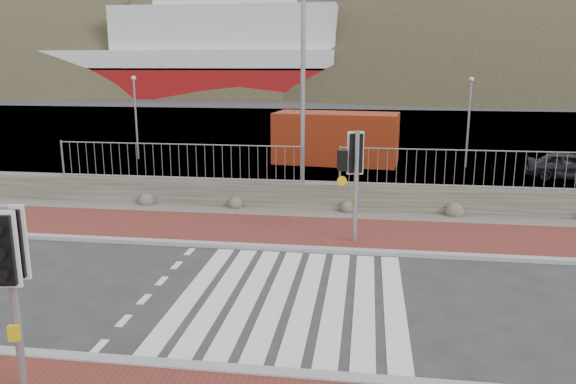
% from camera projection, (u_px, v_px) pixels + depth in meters
% --- Properties ---
extents(ground, '(220.00, 220.00, 0.00)m').
position_uv_depth(ground, '(291.00, 298.00, 11.63)').
color(ground, '#28282B').
rests_on(ground, ground).
extents(sidewalk_far, '(40.00, 3.00, 0.08)m').
position_uv_depth(sidewalk_far, '(313.00, 233.00, 15.96)').
color(sidewalk_far, maroon).
rests_on(sidewalk_far, ground).
extents(kerb_near, '(40.00, 0.25, 0.12)m').
position_uv_depth(kerb_near, '(265.00, 373.00, 8.73)').
color(kerb_near, gray).
rests_on(kerb_near, ground).
extents(kerb_far, '(40.00, 0.25, 0.12)m').
position_uv_depth(kerb_far, '(307.00, 249.00, 14.51)').
color(kerb_far, gray).
rests_on(kerb_far, ground).
extents(zebra_crossing, '(4.62, 5.60, 0.01)m').
position_uv_depth(zebra_crossing, '(291.00, 298.00, 11.63)').
color(zebra_crossing, silver).
rests_on(zebra_crossing, ground).
extents(gravel_strip, '(40.00, 1.50, 0.06)m').
position_uv_depth(gravel_strip, '(319.00, 214.00, 17.89)').
color(gravel_strip, '#59544C').
rests_on(gravel_strip, ground).
extents(stone_wall, '(40.00, 0.60, 0.90)m').
position_uv_depth(stone_wall, '(321.00, 196.00, 18.57)').
color(stone_wall, '#4D493F').
rests_on(stone_wall, ground).
extents(railing, '(18.07, 0.07, 1.22)m').
position_uv_depth(railing, '(322.00, 156.00, 18.11)').
color(railing, gray).
rests_on(railing, stone_wall).
extents(quay, '(120.00, 40.00, 0.50)m').
position_uv_depth(quay, '(347.00, 133.00, 38.53)').
color(quay, '#4C4C4F').
rests_on(quay, ground).
extents(water, '(220.00, 50.00, 0.05)m').
position_uv_depth(water, '(358.00, 100.00, 72.28)').
color(water, '#3F4C54').
rests_on(water, ground).
extents(ferry, '(50.00, 16.00, 20.00)m').
position_uv_depth(ferry, '(184.00, 58.00, 79.30)').
color(ferry, maroon).
rests_on(ferry, ground).
extents(hills_backdrop, '(254.00, 90.00, 100.00)m').
position_uv_depth(hills_backdrop, '(395.00, 221.00, 100.67)').
color(hills_backdrop, '#2A2E1B').
rests_on(hills_backdrop, ground).
extents(traffic_signal_near, '(0.45, 0.32, 2.89)m').
position_uv_depth(traffic_signal_near, '(10.00, 263.00, 7.73)').
color(traffic_signal_near, gray).
rests_on(traffic_signal_near, ground).
extents(traffic_signal_far, '(0.75, 0.41, 3.05)m').
position_uv_depth(traffic_signal_far, '(355.00, 163.00, 14.60)').
color(traffic_signal_far, gray).
rests_on(traffic_signal_far, ground).
extents(streetlight, '(1.89, 0.72, 9.11)m').
position_uv_depth(streetlight, '(308.00, 51.00, 18.41)').
color(streetlight, gray).
rests_on(streetlight, ground).
extents(shipping_container, '(6.06, 3.08, 2.42)m').
position_uv_depth(shipping_container, '(336.00, 138.00, 26.91)').
color(shipping_container, maroon).
rests_on(shipping_container, ground).
extents(car_a, '(3.59, 2.14, 1.15)m').
position_uv_depth(car_a, '(570.00, 166.00, 23.22)').
color(car_a, black).
rests_on(car_a, ground).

